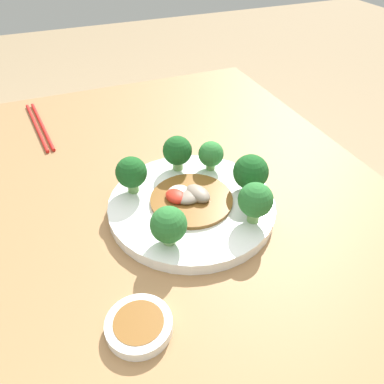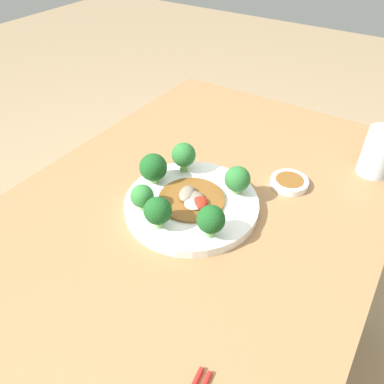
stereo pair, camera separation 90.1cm
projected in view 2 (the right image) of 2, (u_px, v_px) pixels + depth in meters
name	position (u px, v px, depth m)	size (l,w,h in m)	color
ground_plane	(192.00, 377.00, 1.23)	(8.00, 8.00, 0.00)	#9E8460
table	(192.00, 313.00, 0.99)	(1.07, 0.71, 0.76)	olive
plate	(192.00, 203.00, 0.74)	(0.27, 0.27, 0.02)	white
broccoli_north	(153.00, 168.00, 0.76)	(0.06, 0.06, 0.06)	#89B76B
broccoli_northwest	(142.00, 196.00, 0.70)	(0.04, 0.04, 0.05)	#7AAD5B
broccoli_southeast	(237.00, 179.00, 0.74)	(0.05, 0.05, 0.06)	#89B76B
broccoli_northeast	(184.00, 155.00, 0.79)	(0.05, 0.05, 0.07)	#7AAD5B
broccoli_west	(158.00, 211.00, 0.66)	(0.05, 0.05, 0.06)	#89B76B
broccoli_southwest	(211.00, 220.00, 0.64)	(0.05, 0.05, 0.06)	#70A356
stirfry_center	(192.00, 198.00, 0.73)	(0.13, 0.13, 0.02)	brown
drinking_glass	(379.00, 152.00, 0.81)	(0.07, 0.07, 0.11)	silver
sauce_dish	(289.00, 182.00, 0.80)	(0.08, 0.08, 0.02)	white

